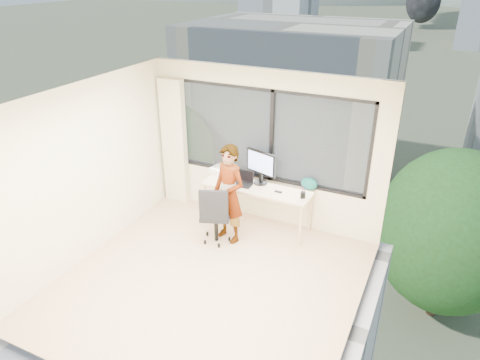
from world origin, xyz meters
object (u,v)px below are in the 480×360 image
Objects in this scene: chair at (216,213)px; game_console at (221,170)px; person at (229,194)px; monitor at (261,167)px; laptop at (242,179)px; handbag at (309,184)px; desk at (257,206)px.

chair is 3.21× the size of game_console.
person reaches higher than game_console.
laptop is at bearing -126.62° from monitor.
person is at bearing -134.39° from handbag.
monitor reaches higher than chair.
handbag is (1.04, 0.30, 0.00)m from laptop.
chair is at bearing -120.07° from desk.
chair is 1.56m from handbag.
monitor is 2.14× the size of handbag.
desk is 1.76× the size of chair.
handbag reaches higher than desk.
chair reaches higher than desk.
person is at bearing -40.94° from game_console.
laptop is 1.24× the size of handbag.
game_console is 1.60m from handbag.
monitor is at bearing 87.66° from person.
person is 0.76m from monitor.
chair is 3.06× the size of laptop.
laptop is (-0.00, 0.49, 0.05)m from person.
game_console is 0.95× the size of laptop.
chair is 1.05m from game_console.
person is at bearing -113.80° from desk.
game_console is at bearing 163.95° from desk.
laptop is (-0.24, -0.06, 0.48)m from desk.
handbag is at bearing 16.81° from desk.
chair reaches higher than handbag.
handbag is at bearing 17.46° from chair.
chair is 0.64× the size of person.
laptop is at bearing 55.45° from chair.
laptop is 1.09m from handbag.
laptop is at bearing -165.84° from desk.
person is (0.16, 0.15, 0.29)m from chair.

